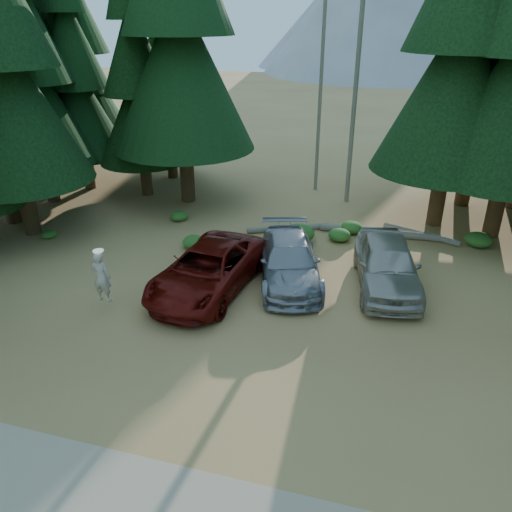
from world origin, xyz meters
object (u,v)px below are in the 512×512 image
object	(u,v)px
silver_minivan_right	(387,264)
red_pickup	(208,270)
frisbee_player	(101,277)
log_right	(379,232)
log_left	(288,228)
silver_minivan_center	(289,261)
log_mid	(421,234)

from	to	relation	value
silver_minivan_right	red_pickup	bearing A→B (deg)	-171.28
silver_minivan_right	frisbee_player	distance (m)	10.31
log_right	silver_minivan_right	bearing A→B (deg)	-85.29
red_pickup	log_left	world-z (taller)	red_pickup
silver_minivan_right	log_right	world-z (taller)	silver_minivan_right
silver_minivan_center	silver_minivan_right	size ratio (longest dim) A/B	1.01
log_mid	frisbee_player	bearing A→B (deg)	-116.61
frisbee_player	red_pickup	bearing A→B (deg)	-145.01
silver_minivan_center	log_left	xyz separation A→B (m)	(-1.06, 4.74, -0.66)
log_right	red_pickup	bearing A→B (deg)	-131.40
silver_minivan_center	silver_minivan_right	world-z (taller)	silver_minivan_right
log_right	log_mid	bearing A→B (deg)	9.87
silver_minivan_right	log_left	world-z (taller)	silver_minivan_right
frisbee_player	log_right	world-z (taller)	frisbee_player
red_pickup	silver_minivan_center	bearing A→B (deg)	36.24
log_left	frisbee_player	bearing A→B (deg)	-143.00
frisbee_player	log_mid	xyz separation A→B (m)	(10.70, 9.58, -1.15)
frisbee_player	log_right	xyz separation A→B (m)	(8.81, 9.21, -1.13)
silver_minivan_center	log_mid	bearing A→B (deg)	31.48
silver_minivan_right	frisbee_player	bearing A→B (deg)	-164.28
silver_minivan_center	log_left	size ratio (longest dim) A/B	1.38
log_mid	log_right	xyz separation A→B (m)	(-1.89, -0.37, 0.03)
log_left	log_mid	xyz separation A→B (m)	(6.08, 0.94, 0.01)
log_mid	silver_minivan_center	bearing A→B (deg)	-109.92
silver_minivan_center	log_right	world-z (taller)	silver_minivan_center
log_left	red_pickup	bearing A→B (deg)	-129.43
log_left	log_mid	distance (m)	6.15
silver_minivan_center	frisbee_player	size ratio (longest dim) A/B	2.89
red_pickup	frisbee_player	xyz separation A→B (m)	(-2.98, -2.31, 0.46)
silver_minivan_center	log_mid	world-z (taller)	silver_minivan_center
red_pickup	log_right	bearing A→B (deg)	55.54
silver_minivan_right	log_left	size ratio (longest dim) A/B	1.37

